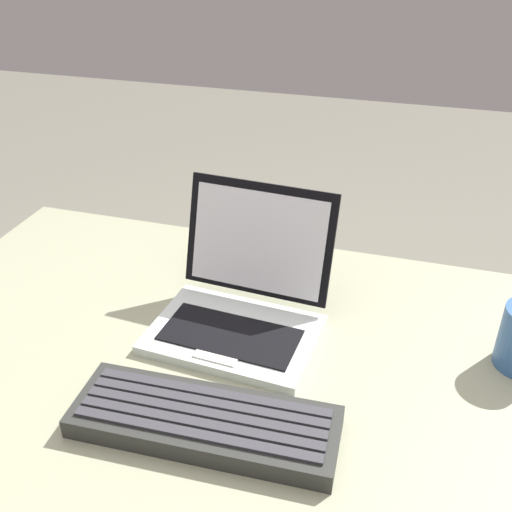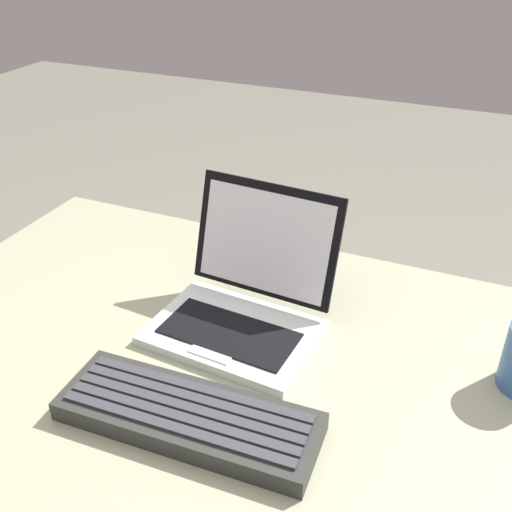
# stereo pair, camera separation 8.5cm
# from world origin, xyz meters

# --- Properties ---
(desk) EXTENTS (1.30, 0.77, 0.75)m
(desk) POSITION_xyz_m (0.00, 0.00, 0.64)
(desk) COLOR #9A9C7D
(desk) RESTS_ON ground
(laptop_front) EXTENTS (0.27, 0.25, 0.21)m
(laptop_front) POSITION_xyz_m (-0.10, 0.10, 0.80)
(laptop_front) COLOR silver
(laptop_front) RESTS_ON desk
(external_keyboard) EXTENTS (0.35, 0.13, 0.03)m
(external_keyboard) POSITION_xyz_m (-0.08, -0.12, 0.77)
(external_keyboard) COLOR #2D2E2B
(external_keyboard) RESTS_ON desk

